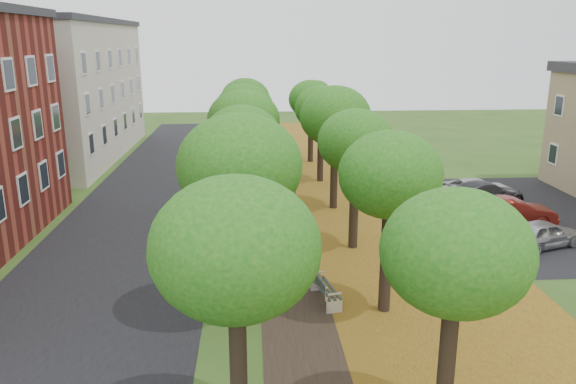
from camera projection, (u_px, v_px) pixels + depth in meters
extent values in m
cube|color=black|center=(136.00, 230.00, 27.20)|extent=(8.00, 70.00, 0.01)
cube|color=black|center=(290.00, 226.00, 27.68)|extent=(3.20, 70.00, 0.01)
cube|color=olive|center=(390.00, 224.00, 28.00)|extent=(7.50, 70.00, 0.01)
cube|color=black|center=(544.00, 215.00, 29.50)|extent=(9.00, 16.00, 0.01)
cylinder|color=black|center=(239.00, 370.00, 12.65)|extent=(0.40, 0.40, 3.49)
ellipsoid|color=#185F14|center=(235.00, 249.00, 11.87)|extent=(3.62, 3.62, 3.08)
cylinder|color=black|center=(242.00, 266.00, 18.42)|extent=(0.40, 0.40, 3.49)
ellipsoid|color=#185F14|center=(240.00, 180.00, 17.65)|extent=(3.62, 3.62, 3.08)
cylinder|color=black|center=(244.00, 212.00, 24.19)|extent=(0.40, 0.40, 3.49)
ellipsoid|color=#185F14|center=(242.00, 145.00, 23.42)|extent=(3.62, 3.62, 3.08)
cylinder|color=black|center=(245.00, 178.00, 29.97)|extent=(0.40, 0.40, 3.49)
ellipsoid|color=#185F14|center=(244.00, 124.00, 29.19)|extent=(3.62, 3.62, 3.08)
cylinder|color=black|center=(246.00, 156.00, 35.74)|extent=(0.40, 0.40, 3.49)
ellipsoid|color=#185F14|center=(245.00, 110.00, 34.97)|extent=(3.62, 3.62, 3.08)
cylinder|color=black|center=(246.00, 139.00, 41.51)|extent=(0.40, 0.40, 3.49)
ellipsoid|color=#185F14|center=(245.00, 100.00, 40.74)|extent=(3.62, 3.62, 3.08)
cylinder|color=black|center=(447.00, 362.00, 12.95)|extent=(0.40, 0.40, 3.49)
ellipsoid|color=#185F14|center=(457.00, 244.00, 12.18)|extent=(3.62, 3.62, 3.08)
cylinder|color=black|center=(386.00, 262.00, 18.73)|extent=(0.40, 0.40, 3.49)
ellipsoid|color=#185F14|center=(390.00, 178.00, 17.95)|extent=(3.62, 3.62, 3.08)
cylinder|color=black|center=(354.00, 210.00, 24.50)|extent=(0.40, 0.40, 3.49)
ellipsoid|color=#185F14|center=(356.00, 144.00, 23.73)|extent=(3.62, 3.62, 3.08)
cylinder|color=black|center=(334.00, 177.00, 30.27)|extent=(0.40, 0.40, 3.49)
ellipsoid|color=#185F14|center=(335.00, 123.00, 29.50)|extent=(3.62, 3.62, 3.08)
cylinder|color=black|center=(320.00, 155.00, 36.04)|extent=(0.40, 0.40, 3.49)
ellipsoid|color=#185F14|center=(321.00, 109.00, 35.27)|extent=(3.62, 3.62, 3.08)
cylinder|color=black|center=(311.00, 139.00, 41.82)|extent=(0.40, 0.40, 3.49)
ellipsoid|color=#185F14|center=(311.00, 99.00, 41.04)|extent=(3.62, 3.62, 3.08)
cube|color=beige|center=(50.00, 92.00, 42.59)|extent=(10.00, 20.00, 10.00)
cube|color=#2D2D33|center=(43.00, 21.00, 41.21)|extent=(10.30, 20.30, 0.40)
cube|color=#2C372D|center=(326.00, 288.00, 19.68)|extent=(0.88, 2.07, 0.04)
cube|color=#2C372D|center=(318.00, 281.00, 19.53)|extent=(0.42, 1.98, 0.29)
cube|color=silver|center=(334.00, 306.00, 18.89)|extent=(0.56, 0.17, 0.50)
cube|color=silver|center=(318.00, 284.00, 20.60)|extent=(0.56, 0.17, 0.50)
cube|color=silver|center=(335.00, 294.00, 18.78)|extent=(0.51, 0.16, 0.04)
cube|color=silver|center=(318.00, 273.00, 20.48)|extent=(0.51, 0.16, 0.04)
imported|color=#ADADB2|center=(543.00, 233.00, 24.82)|extent=(3.94, 2.59, 1.25)
imported|color=maroon|center=(512.00, 212.00, 27.71)|extent=(4.21, 1.58, 1.37)
imported|color=#302F34|center=(485.00, 194.00, 30.95)|extent=(5.11, 3.33, 1.38)
imported|color=silver|center=(479.00, 191.00, 31.69)|extent=(4.69, 2.21, 1.30)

